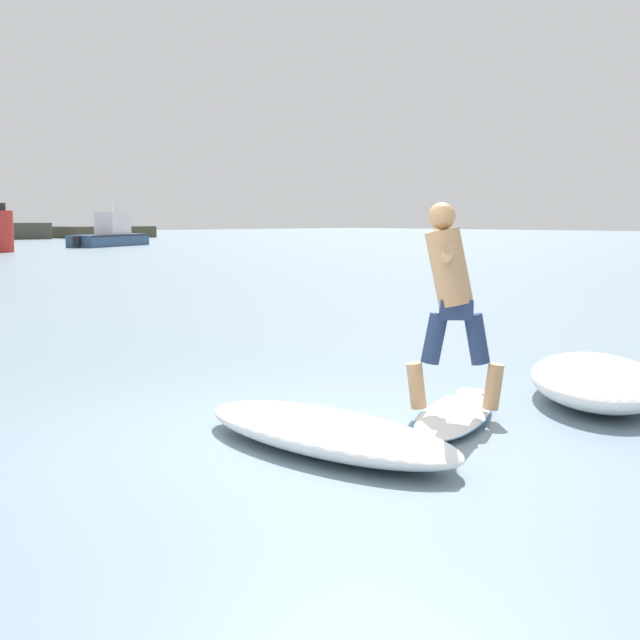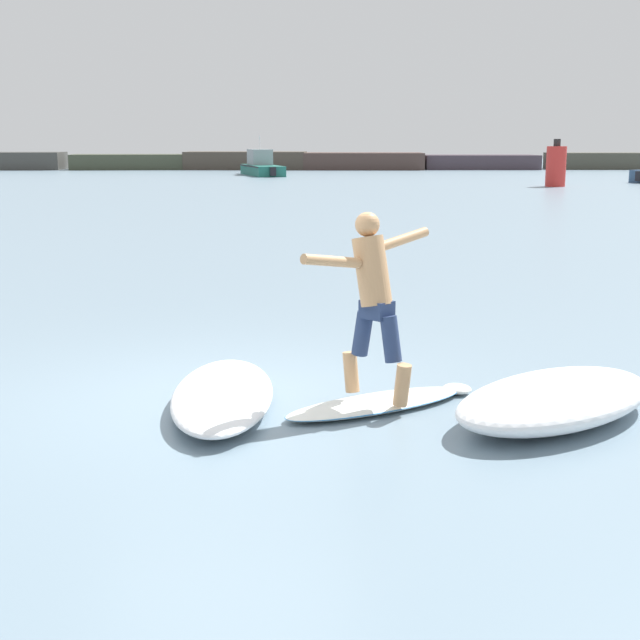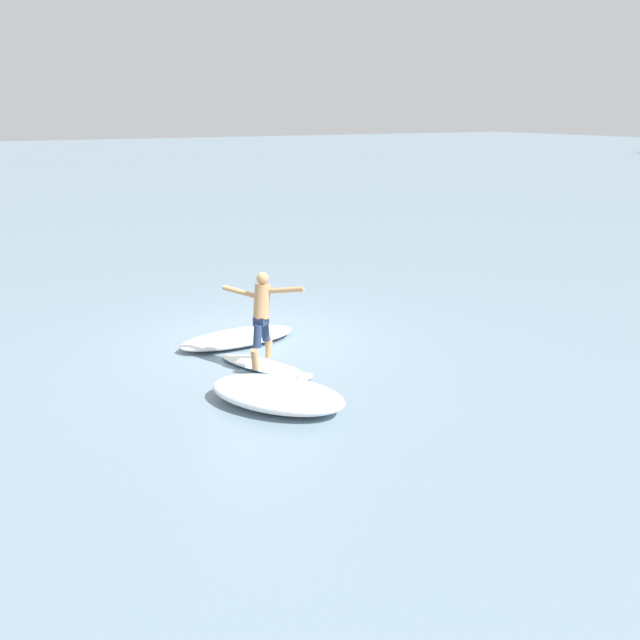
# 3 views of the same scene
# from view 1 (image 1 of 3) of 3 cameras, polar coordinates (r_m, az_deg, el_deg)

# --- Properties ---
(ground_plane) EXTENTS (200.00, 200.00, 0.00)m
(ground_plane) POSITION_cam_1_polar(r_m,az_deg,el_deg) (6.70, -2.30, -7.60)
(ground_plane) COLOR slate
(surfboard) EXTENTS (1.94, 1.39, 0.23)m
(surfboard) POSITION_cam_1_polar(r_m,az_deg,el_deg) (7.39, 8.63, -5.95)
(surfboard) COLOR white
(surfboard) RESTS_ON ground
(surfer) EXTENTS (1.21, 1.13, 1.67)m
(surfer) POSITION_cam_1_polar(r_m,az_deg,el_deg) (7.20, 8.33, 1.94)
(surfer) COLOR tan
(surfer) RESTS_ON surfboard
(fishing_boat_near_jetty) EXTENTS (7.16, 4.81, 2.89)m
(fishing_boat_near_jetty) POSITION_cam_1_polar(r_m,az_deg,el_deg) (53.54, -13.18, 5.32)
(fishing_boat_near_jetty) COLOR #304D6F
(fishing_boat_near_jetty) RESTS_ON ground
(channel_marker_buoy) EXTENTS (0.99, 0.99, 2.35)m
(channel_marker_buoy) POSITION_cam_1_polar(r_m,az_deg,el_deg) (45.33, -19.64, 5.39)
(channel_marker_buoy) COLOR red
(channel_marker_buoy) RESTS_ON ground
(wave_foam_at_tail) EXTENTS (0.93, 2.38, 0.25)m
(wave_foam_at_tail) POSITION_cam_1_polar(r_m,az_deg,el_deg) (6.38, 0.39, -7.17)
(wave_foam_at_tail) COLOR white
(wave_foam_at_tail) RESTS_ON ground
(wave_foam_at_nose) EXTENTS (2.47, 2.31, 0.39)m
(wave_foam_at_nose) POSITION_cam_1_polar(r_m,az_deg,el_deg) (8.34, 17.27, -3.72)
(wave_foam_at_nose) COLOR white
(wave_foam_at_nose) RESTS_ON ground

